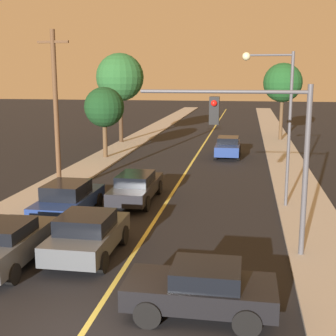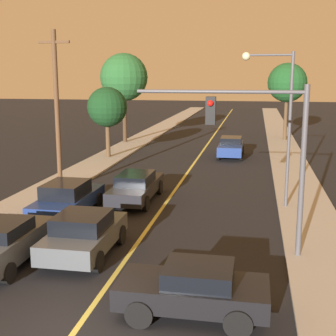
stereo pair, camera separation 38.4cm
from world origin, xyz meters
TOP-DOWN VIEW (x-y plane):
  - ground_plane at (0.00, 0.00)m, footprint 200.00×200.00m
  - road_surface at (0.00, 36.00)m, footprint 10.39×80.00m
  - sidewalk_left at (-6.45, 36.00)m, footprint 2.50×80.00m
  - sidewalk_right at (6.45, 36.00)m, footprint 2.50×80.00m
  - car_near_lane_front at (-1.45, 4.70)m, footprint 1.99×4.05m
  - car_near_lane_second at (-1.45, 11.70)m, footprint 1.84×4.97m
  - car_outer_lane_front at (-3.74, 3.49)m, footprint 1.92×4.03m
  - car_outer_lane_second at (-3.74, 8.79)m, footprint 1.93×4.56m
  - car_far_oncoming at (2.34, 24.98)m, footprint 1.84×4.53m
  - car_crossing_right at (2.68, 1.43)m, footprint 3.81×1.85m
  - traffic_signal_mast at (4.23, 5.82)m, footprint 5.52×0.42m
  - streetlamp_right at (4.99, 11.81)m, footprint 2.24×0.36m
  - utility_pole_left at (-5.80, 12.78)m, footprint 1.60×0.24m
  - tree_left_near at (-6.41, 22.79)m, footprint 2.85×2.85m
  - tree_left_far at (-7.33, 30.54)m, footprint 4.13×4.13m
  - tree_right_near at (6.75, 34.47)m, footprint 3.50×3.50m

SIDE VIEW (x-z plane):
  - ground_plane at x=0.00m, z-range 0.00..0.00m
  - road_surface at x=0.00m, z-range 0.00..0.01m
  - sidewalk_left at x=-6.45m, z-range 0.00..0.12m
  - sidewalk_right at x=6.45m, z-range 0.00..0.12m
  - car_crossing_right at x=2.68m, z-range 0.04..1.40m
  - car_near_lane_second at x=-1.45m, z-range 0.04..1.46m
  - car_outer_lane_front at x=-3.74m, z-range 0.04..1.51m
  - car_far_oncoming at x=2.34m, z-range 0.03..1.51m
  - car_near_lane_front at x=-1.45m, z-range 0.03..1.54m
  - car_outer_lane_second at x=-3.74m, z-range 0.02..1.56m
  - tree_left_near at x=-6.41m, z-range 1.19..6.22m
  - traffic_signal_mast at x=4.23m, z-range 1.19..6.79m
  - utility_pole_left at x=-5.80m, z-range 0.28..8.34m
  - streetlamp_right at x=4.99m, z-range 1.15..8.03m
  - tree_right_near at x=6.75m, z-range 1.80..8.73m
  - tree_left_far at x=-7.33m, z-range 1.89..9.61m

